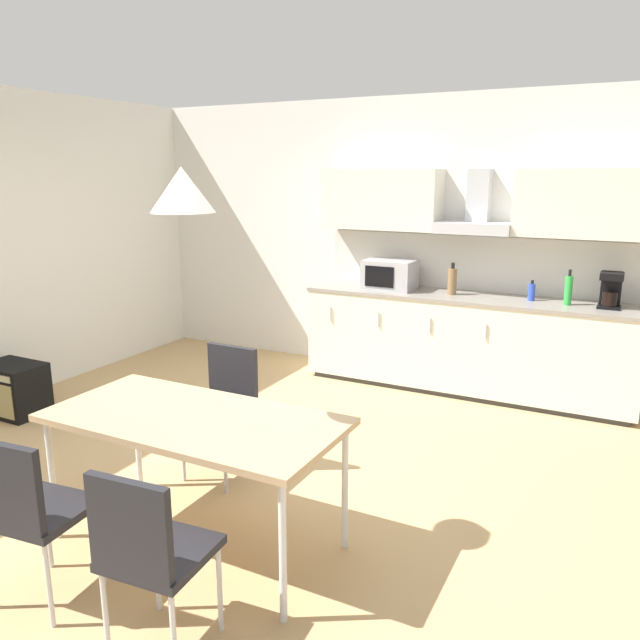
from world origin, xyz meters
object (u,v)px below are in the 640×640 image
object	(u,v)px
coffee_maker	(611,290)
dining_table	(194,424)
bottle_brown	(452,281)
guitar_amp	(14,389)
microwave	(390,274)
bottle_green	(568,290)
chair_near_right	(148,546)
chair_far_left	(225,398)
pendant_lamp	(182,190)
bottle_blue	(532,292)
chair_near_left	(28,504)

from	to	relation	value
coffee_maker	dining_table	distance (m)	3.69
bottle_brown	guitar_amp	xyz separation A→B (m)	(-3.09, -2.33, -0.81)
microwave	bottle_green	size ratio (longest dim) A/B	1.59
bottle_green	dining_table	size ratio (longest dim) A/B	0.19
microwave	chair_near_right	distance (m)	3.98
dining_table	chair_far_left	size ratio (longest dim) A/B	1.83
chair_far_left	pendant_lamp	distance (m)	1.63
chair_far_left	guitar_amp	size ratio (longest dim) A/B	1.67
dining_table	guitar_amp	xyz separation A→B (m)	(-2.58, 0.81, -0.48)
bottle_green	pendant_lamp	bearing A→B (deg)	-115.78
microwave	pendant_lamp	size ratio (longest dim) A/B	1.50
chair_near_right	pendant_lamp	xyz separation A→B (m)	(-0.37, 0.77, 1.39)
bottle_blue	pendant_lamp	distance (m)	3.53
bottle_brown	chair_near_right	bearing A→B (deg)	-92.12
bottle_green	chair_near_right	distance (m)	4.10
dining_table	microwave	bearing A→B (deg)	91.95
bottle_brown	guitar_amp	distance (m)	3.96
bottle_green	chair_near_right	world-z (taller)	bottle_green
bottle_green	dining_table	distance (m)	3.50
bottle_green	coffee_maker	bearing A→B (deg)	7.78
chair_far_left	chair_near_left	size ratio (longest dim) A/B	1.00
bottle_blue	bottle_green	bearing A→B (deg)	-9.57
microwave	guitar_amp	xyz separation A→B (m)	(-2.47, -2.34, -0.83)
pendant_lamp	bottle_green	bearing A→B (deg)	64.22
dining_table	chair_near_right	world-z (taller)	chair_near_right
chair_near_left	pendant_lamp	world-z (taller)	pendant_lamp
chair_near_right	pendant_lamp	distance (m)	1.63
pendant_lamp	dining_table	bearing A→B (deg)	-116.57
bottle_green	guitar_amp	size ratio (longest dim) A/B	0.58
microwave	bottle_green	xyz separation A→B (m)	(1.62, -0.02, -0.01)
chair_far_left	chair_near_right	size ratio (longest dim) A/B	1.00
chair_far_left	dining_table	bearing A→B (deg)	-65.02
microwave	bottle_green	world-z (taller)	bottle_green
bottle_green	bottle_brown	xyz separation A→B (m)	(-1.00, 0.01, -0.00)
bottle_blue	microwave	bearing A→B (deg)	-178.55
coffee_maker	chair_near_left	world-z (taller)	coffee_maker
bottle_brown	pendant_lamp	distance (m)	3.30
microwave	pendant_lamp	xyz separation A→B (m)	(0.11, -3.15, 0.88)
dining_table	chair_near_left	world-z (taller)	chair_near_left
coffee_maker	bottle_blue	bearing A→B (deg)	179.36
dining_table	guitar_amp	bearing A→B (deg)	162.61
chair_near_left	guitar_amp	bearing A→B (deg)	144.72
bottle_green	guitar_amp	distance (m)	4.78
bottle_brown	chair_near_left	xyz separation A→B (m)	(-0.86, -3.91, -0.50)
guitar_amp	pendant_lamp	distance (m)	3.20
bottle_blue	chair_near_left	size ratio (longest dim) A/B	0.21
bottle_green	pendant_lamp	world-z (taller)	pendant_lamp
chair_near_left	pendant_lamp	bearing A→B (deg)	65.48
microwave	pendant_lamp	bearing A→B (deg)	-88.05
chair_near_right	pendant_lamp	size ratio (longest dim) A/B	2.72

